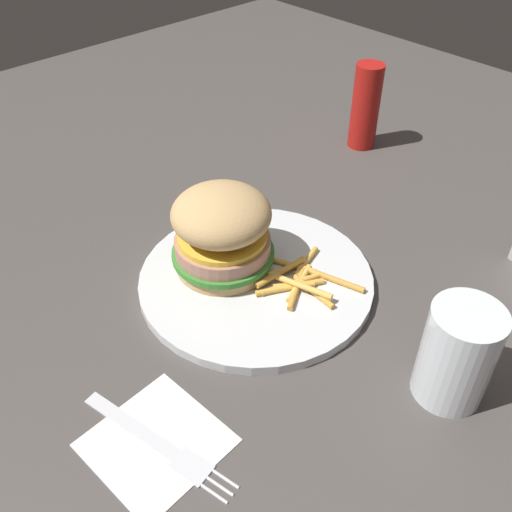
# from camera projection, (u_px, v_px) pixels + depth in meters

# --- Properties ---
(ground_plane) EXTENTS (1.60, 1.60, 0.00)m
(ground_plane) POSITION_uv_depth(u_px,v_px,m) (250.00, 265.00, 0.70)
(ground_plane) COLOR #47423F
(plate) EXTENTS (0.28, 0.28, 0.01)m
(plate) POSITION_uv_depth(u_px,v_px,m) (256.00, 279.00, 0.67)
(plate) COLOR silver
(plate) RESTS_ON ground_plane
(sandwich) EXTENTS (0.12, 0.12, 0.10)m
(sandwich) POSITION_uv_depth(u_px,v_px,m) (222.00, 230.00, 0.65)
(sandwich) COLOR tan
(sandwich) RESTS_ON plate
(fries_pile) EXTENTS (0.11, 0.11, 0.01)m
(fries_pile) POSITION_uv_depth(u_px,v_px,m) (299.00, 280.00, 0.66)
(fries_pile) COLOR gold
(fries_pile) RESTS_ON plate
(napkin) EXTENTS (0.12, 0.12, 0.00)m
(napkin) POSITION_uv_depth(u_px,v_px,m) (156.00, 442.00, 0.51)
(napkin) COLOR white
(napkin) RESTS_ON ground_plane
(fork) EXTENTS (0.05, 0.17, 0.00)m
(fork) POSITION_uv_depth(u_px,v_px,m) (157.00, 442.00, 0.51)
(fork) COLOR silver
(fork) RESTS_ON napkin
(drink_glass) EXTENTS (0.07, 0.07, 0.11)m
(drink_glass) POSITION_uv_depth(u_px,v_px,m) (456.00, 358.00, 0.53)
(drink_glass) COLOR silver
(drink_glass) RESTS_ON ground_plane
(ketchup_bottle) EXTENTS (0.04, 0.04, 0.13)m
(ketchup_bottle) POSITION_uv_depth(u_px,v_px,m) (365.00, 106.00, 0.89)
(ketchup_bottle) COLOR #B21914
(ketchup_bottle) RESTS_ON ground_plane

